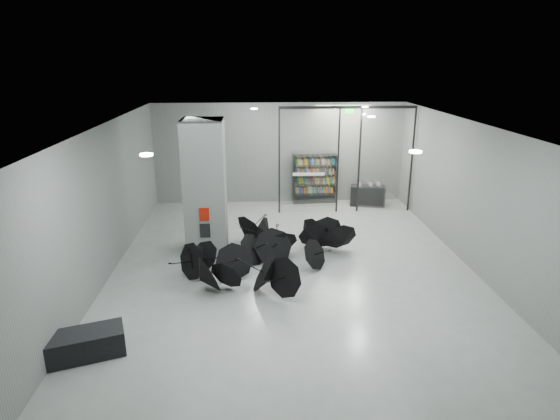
{
  "coord_description": "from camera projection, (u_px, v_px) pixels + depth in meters",
  "views": [
    {
      "loc": [
        -1.05,
        -11.59,
        5.65
      ],
      "look_at": [
        -0.3,
        1.5,
        1.4
      ],
      "focal_mm": 30.18,
      "sensor_mm": 36.0,
      "label": 1
    }
  ],
  "objects": [
    {
      "name": "info_panel",
      "position": [
        205.0,
        230.0,
        13.72
      ],
      "size": [
        0.3,
        0.03,
        0.42
      ],
      "primitive_type": "cube",
      "color": "black",
      "rests_on": "column"
    },
    {
      "name": "umbrella_cluster",
      "position": [
        268.0,
        256.0,
        13.3
      ],
      "size": [
        5.43,
        4.87,
        1.31
      ],
      "color": "black",
      "rests_on": "ground"
    },
    {
      "name": "glass_partition",
      "position": [
        346.0,
        156.0,
        17.48
      ],
      "size": [
        5.06,
        0.08,
        4.0
      ],
      "color": "silver",
      "rests_on": "ground"
    },
    {
      "name": "fire_cabinet",
      "position": [
        204.0,
        214.0,
        13.56
      ],
      "size": [
        0.28,
        0.04,
        0.38
      ],
      "primitive_type": "cube",
      "color": "#A50A07",
      "rests_on": "column"
    },
    {
      "name": "bench",
      "position": [
        82.0,
        345.0,
        9.28
      ],
      "size": [
        1.74,
        1.16,
        0.52
      ],
      "primitive_type": "cube",
      "rotation": [
        0.0,
        0.0,
        0.32
      ],
      "color": "black",
      "rests_on": "ground"
    },
    {
      "name": "shop_counter",
      "position": [
        367.0,
        196.0,
        18.76
      ],
      "size": [
        1.43,
        0.81,
        0.81
      ],
      "primitive_type": "cube",
      "rotation": [
        0.0,
        0.0,
        -0.21
      ],
      "color": "black",
      "rests_on": "ground"
    },
    {
      "name": "exit_sign",
      "position": [
        349.0,
        112.0,
        16.79
      ],
      "size": [
        0.3,
        0.06,
        0.15
      ],
      "primitive_type": "cube",
      "color": "#0CE533",
      "rests_on": "room"
    },
    {
      "name": "column",
      "position": [
        205.0,
        187.0,
        13.95
      ],
      "size": [
        1.2,
        1.2,
        4.0
      ],
      "primitive_type": "cube",
      "color": "slate",
      "rests_on": "ground"
    },
    {
      "name": "bookshelf",
      "position": [
        315.0,
        179.0,
        18.99
      ],
      "size": [
        1.82,
        0.51,
        1.98
      ],
      "primitive_type": null,
      "rotation": [
        0.0,
        0.0,
        0.08
      ],
      "color": "black",
      "rests_on": "ground"
    },
    {
      "name": "room",
      "position": [
        295.0,
        174.0,
        11.93
      ],
      "size": [
        14.0,
        14.02,
        4.01
      ],
      "color": "gray",
      "rests_on": "ground"
    }
  ]
}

